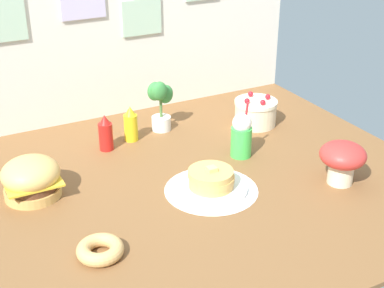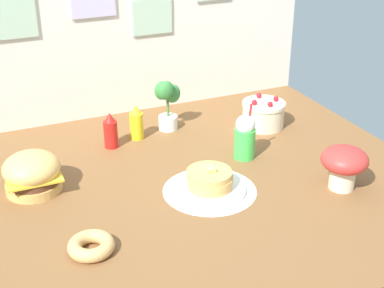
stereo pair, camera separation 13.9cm
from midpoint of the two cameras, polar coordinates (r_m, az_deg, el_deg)
name	(u,v)px [view 2 (the right image)]	position (r m, az deg, el deg)	size (l,w,h in m)	color
ground_plane	(190,184)	(2.38, 1.44, -4.16)	(2.07, 1.73, 0.02)	brown
back_wall	(123,28)	(2.94, -5.74, 11.82)	(2.07, 0.04, 0.92)	silver
doily_mat	(210,190)	(2.32, 3.56, -4.84)	(0.39, 0.39, 0.00)	white
burger	(32,173)	(2.35, -14.57, -2.94)	(0.24, 0.24, 0.17)	#DBA859
pancake_stack	(210,182)	(2.30, 3.57, -3.97)	(0.30, 0.30, 0.11)	white
layer_cake	(263,114)	(2.90, 8.73, 3.06)	(0.22, 0.22, 0.16)	beige
ketchup_bottle	(111,131)	(2.66, -6.93, 1.30)	(0.07, 0.07, 0.18)	red
mustard_bottle	(137,123)	(2.73, -4.31, 2.15)	(0.07, 0.07, 0.18)	yellow
cream_soda_cup	(245,137)	(2.55, 7.03, 0.72)	(0.10, 0.10, 0.27)	green
donut_pink_glaze	(91,245)	(1.98, -8.37, -10.36)	(0.17, 0.17, 0.05)	tan
potted_plant	(167,103)	(2.80, -1.14, 4.28)	(0.13, 0.10, 0.27)	white
mushroom_stool	(344,163)	(2.38, 17.05, -1.95)	(0.20, 0.20, 0.19)	beige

